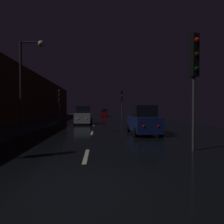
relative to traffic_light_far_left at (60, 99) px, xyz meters
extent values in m
cube|color=black|center=(4.68, 3.98, -3.29)|extent=(26.36, 84.00, 0.02)
cube|color=#28282B|center=(-2.30, 3.98, -3.20)|extent=(4.40, 84.00, 0.15)
cube|color=#472319|center=(-4.90, 0.48, 0.49)|extent=(0.80, 63.00, 7.53)
cube|color=beige|center=(4.68, -17.52, -3.27)|extent=(0.16, 2.20, 0.01)
cube|color=beige|center=(4.68, -10.56, -3.27)|extent=(0.16, 2.20, 0.01)
cube|color=beige|center=(4.68, -3.63, -3.27)|extent=(0.16, 2.20, 0.01)
cylinder|color=#38383A|center=(0.00, 0.02, -1.95)|extent=(0.12, 0.12, 2.65)
cube|color=black|center=(0.00, 0.02, 0.33)|extent=(0.35, 0.38, 1.90)
sphere|color=red|center=(-0.02, -0.16, 0.96)|extent=(0.22, 0.22, 0.22)
sphere|color=black|center=(-0.02, -0.16, 0.33)|extent=(0.22, 0.22, 0.22)
sphere|color=black|center=(-0.02, -0.16, -0.31)|extent=(0.22, 0.22, 0.22)
cylinder|color=#38383A|center=(9.36, 7.09, -1.65)|extent=(0.12, 0.12, 3.26)
cube|color=black|center=(9.36, 7.09, 0.93)|extent=(0.34, 0.37, 1.90)
sphere|color=black|center=(9.35, 6.91, 1.56)|extent=(0.22, 0.22, 0.22)
sphere|color=orange|center=(9.35, 6.91, 0.93)|extent=(0.22, 0.22, 0.22)
sphere|color=black|center=(9.35, 6.91, 0.30)|extent=(0.22, 0.22, 0.22)
cylinder|color=#38383A|center=(9.46, -16.91, -1.61)|extent=(0.12, 0.12, 3.33)
cube|color=black|center=(9.46, -16.91, 1.00)|extent=(0.36, 0.39, 1.90)
sphere|color=red|center=(9.49, -17.08, 1.64)|extent=(0.22, 0.22, 0.22)
sphere|color=black|center=(9.49, -17.08, 1.00)|extent=(0.22, 0.22, 0.22)
sphere|color=black|center=(9.49, -17.08, 0.37)|extent=(0.22, 0.22, 0.22)
cylinder|color=#2D2D30|center=(-0.20, -11.71, 0.01)|extent=(0.16, 0.16, 6.58)
cylinder|color=#2D2D30|center=(0.50, -11.71, 3.26)|extent=(1.40, 0.10, 0.10)
sphere|color=beige|center=(1.20, -11.71, 3.16)|extent=(0.44, 0.44, 0.44)
cube|color=#A5A8AD|center=(3.35, -2.01, -2.48)|extent=(1.85, 4.32, 1.13)
cube|color=black|center=(3.35, -1.86, -1.48)|extent=(1.57, 2.16, 0.86)
cylinder|color=black|center=(4.26, -3.53, -2.95)|extent=(0.23, 0.66, 0.66)
cylinder|color=black|center=(2.44, -3.53, -2.95)|extent=(0.23, 0.66, 0.66)
cylinder|color=black|center=(4.26, -0.50, -2.95)|extent=(0.23, 0.66, 0.66)
cylinder|color=black|center=(2.44, -0.50, -2.95)|extent=(0.23, 0.66, 0.66)
sphere|color=white|center=(3.86, -4.13, -2.48)|extent=(0.19, 0.19, 0.19)
sphere|color=white|center=(2.84, -4.13, -2.48)|extent=(0.19, 0.19, 0.19)
sphere|color=red|center=(3.86, 0.11, -2.48)|extent=(0.19, 0.19, 0.19)
sphere|color=red|center=(2.84, 0.11, -2.48)|extent=(0.19, 0.19, 0.19)
cube|color=maroon|center=(6.71, 19.36, -2.60)|extent=(1.57, 3.67, 0.96)
cube|color=black|center=(6.71, 19.23, -1.76)|extent=(1.34, 1.83, 0.73)
cylinder|color=black|center=(5.94, 20.64, -3.00)|extent=(0.19, 0.56, 0.56)
cylinder|color=black|center=(7.48, 20.64, -3.00)|extent=(0.19, 0.56, 0.56)
cylinder|color=black|center=(5.94, 18.08, -3.00)|extent=(0.19, 0.56, 0.56)
cylinder|color=black|center=(7.48, 18.08, -3.00)|extent=(0.19, 0.56, 0.56)
sphere|color=slate|center=(6.28, 21.16, -2.60)|extent=(0.16, 0.16, 0.16)
sphere|color=slate|center=(7.14, 21.16, -2.60)|extent=(0.16, 0.16, 0.16)
sphere|color=red|center=(6.28, 17.56, -2.60)|extent=(0.16, 0.16, 0.16)
sphere|color=red|center=(7.14, 17.56, -2.60)|extent=(0.16, 0.16, 0.16)
cube|color=#141E51|center=(8.56, -11.35, -2.51)|extent=(1.78, 4.15, 1.09)
cube|color=black|center=(8.56, -11.49, -1.55)|extent=(1.51, 2.08, 0.83)
cylinder|color=black|center=(7.69, -9.89, -2.96)|extent=(0.22, 0.63, 0.63)
cylinder|color=black|center=(9.44, -9.89, -2.96)|extent=(0.22, 0.63, 0.63)
cylinder|color=black|center=(7.69, -12.80, -2.96)|extent=(0.22, 0.63, 0.63)
cylinder|color=black|center=(9.44, -12.80, -2.96)|extent=(0.22, 0.63, 0.63)
sphere|color=slate|center=(8.07, -9.31, -2.51)|extent=(0.18, 0.18, 0.18)
sphere|color=slate|center=(9.05, -9.31, -2.51)|extent=(0.18, 0.18, 0.18)
sphere|color=red|center=(8.07, -13.38, -2.51)|extent=(0.18, 0.18, 0.18)
sphere|color=red|center=(9.05, -13.38, -2.51)|extent=(0.18, 0.18, 0.18)
camera|label=1|loc=(5.16, -24.72, -1.40)|focal=28.89mm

